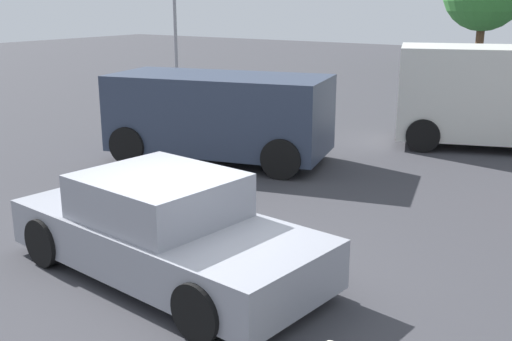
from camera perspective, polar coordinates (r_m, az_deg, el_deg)
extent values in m
plane|color=#38383D|center=(7.84, -6.35, -9.88)|extent=(80.00, 80.00, 0.00)
cube|color=gray|center=(7.80, -8.31, -6.43)|extent=(4.41, 2.20, 0.59)
cube|color=gray|center=(7.68, -8.97, -2.32)|extent=(1.94, 1.79, 0.54)
cube|color=slate|center=(7.09, -4.50, -3.69)|extent=(0.22, 1.48, 0.46)
cube|color=slate|center=(8.31, -12.78, -1.13)|extent=(0.22, 1.48, 0.46)
cylinder|color=black|center=(7.52, 3.83, -8.27)|extent=(0.66, 0.29, 0.64)
cylinder|color=black|center=(6.40, -5.23, -12.81)|extent=(0.66, 0.29, 0.64)
cylinder|color=black|center=(9.36, -10.30, -3.60)|extent=(0.66, 0.29, 0.64)
cylinder|color=black|center=(8.49, -18.92, -6.26)|extent=(0.66, 0.29, 0.64)
cube|color=silver|center=(15.42, 22.64, 6.60)|extent=(5.46, 3.62, 2.09)
cylinder|color=black|center=(16.35, 15.13, 4.55)|extent=(0.80, 0.49, 0.76)
cylinder|color=black|center=(14.47, 15.18, 3.16)|extent=(0.80, 0.49, 0.76)
cube|color=#2D384C|center=(13.14, -3.40, 5.37)|extent=(4.92, 3.07, 1.59)
cube|color=slate|center=(12.39, 6.24, 6.32)|extent=(0.47, 1.66, 0.63)
cylinder|color=black|center=(13.61, 4.77, 2.98)|extent=(0.84, 0.44, 0.80)
cylinder|color=black|center=(11.84, 2.39, 1.11)|extent=(0.84, 0.44, 0.80)
cylinder|color=black|center=(14.81, -7.95, 3.92)|extent=(0.84, 0.44, 0.80)
cylinder|color=black|center=(13.20, -11.72, 2.31)|extent=(0.84, 0.44, 0.80)
cylinder|color=gray|center=(26.63, -7.56, 14.90)|extent=(0.14, 0.14, 6.20)
cylinder|color=brown|center=(32.34, 19.95, 10.79)|extent=(0.39, 0.39, 2.33)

